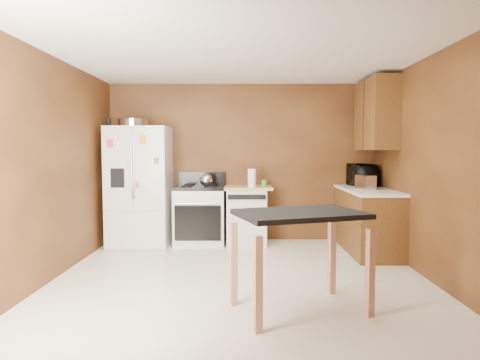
{
  "coord_description": "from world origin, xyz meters",
  "views": [
    {
      "loc": [
        0.03,
        -4.61,
        1.45
      ],
      "look_at": [
        -0.01,
        0.85,
        1.07
      ],
      "focal_mm": 32.0,
      "sensor_mm": 36.0,
      "label": 1
    }
  ],
  "objects_px": {
    "paper_towel": "(252,178)",
    "refrigerator": "(140,186)",
    "toaster": "(366,182)",
    "gas_range": "(200,214)",
    "dishwasher": "(247,215)",
    "island": "(300,228)",
    "kettle": "(206,180)",
    "roasting_pan": "(133,123)",
    "green_canister": "(264,183)",
    "microwave": "(362,176)",
    "pen_cup": "(108,123)"
  },
  "relations": [
    {
      "from": "paper_towel",
      "to": "refrigerator",
      "type": "bearing_deg",
      "value": 177.52
    },
    {
      "from": "toaster",
      "to": "gas_range",
      "type": "relative_size",
      "value": 0.25
    },
    {
      "from": "dishwasher",
      "to": "island",
      "type": "bearing_deg",
      "value": -80.77
    },
    {
      "from": "gas_range",
      "to": "dishwasher",
      "type": "xyz_separation_m",
      "value": [
        0.72,
        0.02,
        -0.01
      ]
    },
    {
      "from": "kettle",
      "to": "island",
      "type": "distance_m",
      "value": 2.87
    },
    {
      "from": "toaster",
      "to": "dishwasher",
      "type": "xyz_separation_m",
      "value": [
        -1.66,
        0.59,
        -0.55
      ]
    },
    {
      "from": "roasting_pan",
      "to": "gas_range",
      "type": "height_order",
      "value": "roasting_pan"
    },
    {
      "from": "paper_towel",
      "to": "toaster",
      "type": "height_order",
      "value": "paper_towel"
    },
    {
      "from": "green_canister",
      "to": "refrigerator",
      "type": "bearing_deg",
      "value": -175.65
    },
    {
      "from": "microwave",
      "to": "dishwasher",
      "type": "bearing_deg",
      "value": 83.45
    },
    {
      "from": "refrigerator",
      "to": "dishwasher",
      "type": "xyz_separation_m",
      "value": [
        1.63,
        0.09,
        -0.45
      ]
    },
    {
      "from": "pen_cup",
      "to": "paper_towel",
      "type": "distance_m",
      "value": 2.3
    },
    {
      "from": "pen_cup",
      "to": "dishwasher",
      "type": "height_order",
      "value": "pen_cup"
    },
    {
      "from": "pen_cup",
      "to": "toaster",
      "type": "distance_m",
      "value": 3.85
    },
    {
      "from": "pen_cup",
      "to": "refrigerator",
      "type": "height_order",
      "value": "pen_cup"
    },
    {
      "from": "gas_range",
      "to": "refrigerator",
      "type": "bearing_deg",
      "value": -176.19
    },
    {
      "from": "green_canister",
      "to": "toaster",
      "type": "xyz_separation_m",
      "value": [
        1.39,
        -0.65,
        0.06
      ]
    },
    {
      "from": "microwave",
      "to": "island",
      "type": "relative_size",
      "value": 0.44
    },
    {
      "from": "kettle",
      "to": "toaster",
      "type": "xyz_separation_m",
      "value": [
        2.27,
        -0.46,
        0.0
      ]
    },
    {
      "from": "roasting_pan",
      "to": "dishwasher",
      "type": "distance_m",
      "value": 2.21
    },
    {
      "from": "paper_towel",
      "to": "roasting_pan",
      "type": "bearing_deg",
      "value": 178.88
    },
    {
      "from": "roasting_pan",
      "to": "green_canister",
      "type": "distance_m",
      "value": 2.18
    },
    {
      "from": "green_canister",
      "to": "toaster",
      "type": "distance_m",
      "value": 1.54
    },
    {
      "from": "refrigerator",
      "to": "dishwasher",
      "type": "bearing_deg",
      "value": 2.99
    },
    {
      "from": "gas_range",
      "to": "island",
      "type": "xyz_separation_m",
      "value": [
        1.17,
        -2.76,
        0.29
      ]
    },
    {
      "from": "roasting_pan",
      "to": "kettle",
      "type": "distance_m",
      "value": 1.39
    },
    {
      "from": "island",
      "to": "microwave",
      "type": "bearing_deg",
      "value": 64.57
    },
    {
      "from": "kettle",
      "to": "green_canister",
      "type": "bearing_deg",
      "value": 12.23
    },
    {
      "from": "pen_cup",
      "to": "microwave",
      "type": "bearing_deg",
      "value": 1.87
    },
    {
      "from": "toaster",
      "to": "microwave",
      "type": "xyz_separation_m",
      "value": [
        0.1,
        0.56,
        0.05
      ]
    },
    {
      "from": "paper_towel",
      "to": "refrigerator",
      "type": "xyz_separation_m",
      "value": [
        -1.71,
        0.07,
        -0.13
      ]
    },
    {
      "from": "microwave",
      "to": "toaster",
      "type": "bearing_deg",
      "value": 163.97
    },
    {
      "from": "green_canister",
      "to": "refrigerator",
      "type": "xyz_separation_m",
      "value": [
        -1.9,
        -0.14,
        -0.04
      ]
    },
    {
      "from": "roasting_pan",
      "to": "island",
      "type": "relative_size",
      "value": 0.35
    },
    {
      "from": "green_canister",
      "to": "gas_range",
      "type": "distance_m",
      "value": 1.1
    },
    {
      "from": "roasting_pan",
      "to": "dishwasher",
      "type": "relative_size",
      "value": 0.5
    },
    {
      "from": "roasting_pan",
      "to": "kettle",
      "type": "relative_size",
      "value": 2.28
    },
    {
      "from": "microwave",
      "to": "roasting_pan",
      "type": "bearing_deg",
      "value": 85.92
    },
    {
      "from": "roasting_pan",
      "to": "pen_cup",
      "type": "xyz_separation_m",
      "value": [
        -0.37,
        -0.03,
        0.01
      ]
    },
    {
      "from": "paper_towel",
      "to": "dishwasher",
      "type": "relative_size",
      "value": 0.31
    },
    {
      "from": "pen_cup",
      "to": "toaster",
      "type": "relative_size",
      "value": 0.45
    },
    {
      "from": "pen_cup",
      "to": "microwave",
      "type": "relative_size",
      "value": 0.22
    },
    {
      "from": "roasting_pan",
      "to": "dishwasher",
      "type": "height_order",
      "value": "roasting_pan"
    },
    {
      "from": "paper_towel",
      "to": "green_canister",
      "type": "bearing_deg",
      "value": 48.27
    },
    {
      "from": "roasting_pan",
      "to": "pen_cup",
      "type": "distance_m",
      "value": 0.37
    },
    {
      "from": "roasting_pan",
      "to": "paper_towel",
      "type": "distance_m",
      "value": 1.96
    },
    {
      "from": "paper_towel",
      "to": "microwave",
      "type": "bearing_deg",
      "value": 4.49
    },
    {
      "from": "paper_towel",
      "to": "microwave",
      "type": "relative_size",
      "value": 0.5
    },
    {
      "from": "dishwasher",
      "to": "gas_range",
      "type": "bearing_deg",
      "value": -178.06
    },
    {
      "from": "paper_towel",
      "to": "kettle",
      "type": "bearing_deg",
      "value": 177.74
    }
  ]
}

